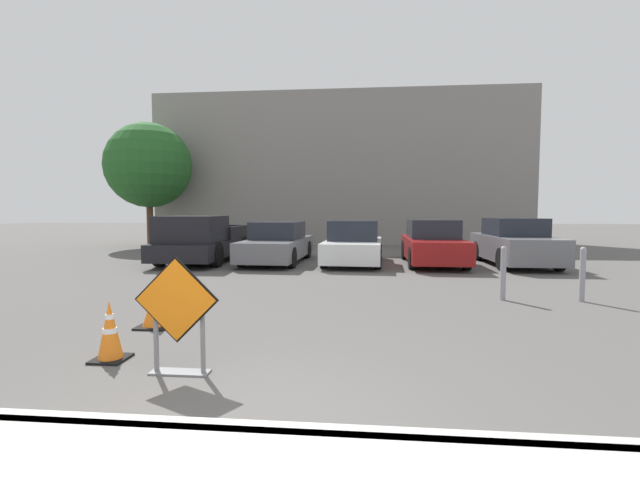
{
  "coord_description": "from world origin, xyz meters",
  "views": [
    {
      "loc": [
        0.93,
        -3.11,
        1.79
      ],
      "look_at": [
        -0.02,
        6.92,
        1.1
      ],
      "focal_mm": 24.0,
      "sensor_mm": 36.0,
      "label": 1
    }
  ],
  "objects_px": {
    "traffic_cone_third": "(173,293)",
    "parked_car_third": "(433,244)",
    "parked_car_nearest": "(278,244)",
    "bollard_nearest": "(503,272)",
    "parked_car_second": "(354,244)",
    "traffic_cone_nearest": "(110,331)",
    "parked_car_fourth": "(515,243)",
    "pickup_truck": "(201,241)",
    "traffic_cone_second": "(155,309)",
    "road_closed_sign": "(177,312)",
    "bollard_second": "(582,273)"
  },
  "relations": [
    {
      "from": "road_closed_sign",
      "to": "traffic_cone_nearest",
      "type": "height_order",
      "value": "road_closed_sign"
    },
    {
      "from": "traffic_cone_nearest",
      "to": "bollard_nearest",
      "type": "xyz_separation_m",
      "value": [
        5.83,
        4.02,
        0.22
      ]
    },
    {
      "from": "traffic_cone_nearest",
      "to": "parked_car_fourth",
      "type": "height_order",
      "value": "parked_car_fourth"
    },
    {
      "from": "parked_car_nearest",
      "to": "bollard_second",
      "type": "xyz_separation_m",
      "value": [
        7.22,
        -5.83,
        -0.08
      ]
    },
    {
      "from": "road_closed_sign",
      "to": "parked_car_third",
      "type": "distance_m",
      "value": 11.07
    },
    {
      "from": "traffic_cone_nearest",
      "to": "parked_car_nearest",
      "type": "xyz_separation_m",
      "value": [
        0.11,
        9.85,
        0.3
      ]
    },
    {
      "from": "traffic_cone_second",
      "to": "bollard_nearest",
      "type": "relative_size",
      "value": 0.53
    },
    {
      "from": "traffic_cone_nearest",
      "to": "traffic_cone_second",
      "type": "height_order",
      "value": "traffic_cone_nearest"
    },
    {
      "from": "road_closed_sign",
      "to": "bollard_second",
      "type": "xyz_separation_m",
      "value": [
        6.33,
        4.39,
        -0.13
      ]
    },
    {
      "from": "traffic_cone_nearest",
      "to": "traffic_cone_third",
      "type": "distance_m",
      "value": 2.7
    },
    {
      "from": "traffic_cone_second",
      "to": "parked_car_second",
      "type": "bearing_deg",
      "value": 70.36
    },
    {
      "from": "traffic_cone_second",
      "to": "parked_car_nearest",
      "type": "xyz_separation_m",
      "value": [
        0.28,
        8.4,
        0.37
      ]
    },
    {
      "from": "road_closed_sign",
      "to": "traffic_cone_nearest",
      "type": "xyz_separation_m",
      "value": [
        -1.0,
        0.36,
        -0.35
      ]
    },
    {
      "from": "parked_car_second",
      "to": "bollard_nearest",
      "type": "height_order",
      "value": "parked_car_second"
    },
    {
      "from": "pickup_truck",
      "to": "parked_car_second",
      "type": "xyz_separation_m",
      "value": [
        5.28,
        0.07,
        -0.07
      ]
    },
    {
      "from": "road_closed_sign",
      "to": "traffic_cone_nearest",
      "type": "bearing_deg",
      "value": 160.0
    },
    {
      "from": "traffic_cone_third",
      "to": "bollard_nearest",
      "type": "distance_m",
      "value": 6.41
    },
    {
      "from": "parked_car_fourth",
      "to": "pickup_truck",
      "type": "bearing_deg",
      "value": 0.69
    },
    {
      "from": "bollard_nearest",
      "to": "bollard_second",
      "type": "height_order",
      "value": "bollard_nearest"
    },
    {
      "from": "traffic_cone_second",
      "to": "parked_car_fourth",
      "type": "distance_m",
      "value": 11.7
    },
    {
      "from": "traffic_cone_nearest",
      "to": "pickup_truck",
      "type": "relative_size",
      "value": 0.14
    },
    {
      "from": "parked_car_second",
      "to": "parked_car_fourth",
      "type": "relative_size",
      "value": 0.97
    },
    {
      "from": "parked_car_nearest",
      "to": "parked_car_third",
      "type": "bearing_deg",
      "value": -177.82
    },
    {
      "from": "road_closed_sign",
      "to": "parked_car_second",
      "type": "height_order",
      "value": "parked_car_second"
    },
    {
      "from": "traffic_cone_nearest",
      "to": "bollard_nearest",
      "type": "height_order",
      "value": "bollard_nearest"
    },
    {
      "from": "traffic_cone_nearest",
      "to": "traffic_cone_third",
      "type": "relative_size",
      "value": 1.23
    },
    {
      "from": "traffic_cone_third",
      "to": "parked_car_third",
      "type": "bearing_deg",
      "value": 50.8
    },
    {
      "from": "road_closed_sign",
      "to": "bollard_second",
      "type": "distance_m",
      "value": 7.7
    },
    {
      "from": "parked_car_second",
      "to": "bollard_nearest",
      "type": "relative_size",
      "value": 3.79
    },
    {
      "from": "road_closed_sign",
      "to": "traffic_cone_nearest",
      "type": "relative_size",
      "value": 1.8
    },
    {
      "from": "pickup_truck",
      "to": "traffic_cone_second",
      "type": "bearing_deg",
      "value": 104.92
    },
    {
      "from": "traffic_cone_second",
      "to": "parked_car_nearest",
      "type": "distance_m",
      "value": 8.41
    },
    {
      "from": "pickup_truck",
      "to": "bollard_nearest",
      "type": "relative_size",
      "value": 4.91
    },
    {
      "from": "bollard_nearest",
      "to": "road_closed_sign",
      "type": "bearing_deg",
      "value": -137.71
    },
    {
      "from": "road_closed_sign",
      "to": "traffic_cone_second",
      "type": "height_order",
      "value": "road_closed_sign"
    },
    {
      "from": "traffic_cone_nearest",
      "to": "parked_car_third",
      "type": "relative_size",
      "value": 0.16
    },
    {
      "from": "traffic_cone_third",
      "to": "pickup_truck",
      "type": "distance_m",
      "value": 7.25
    },
    {
      "from": "pickup_truck",
      "to": "parked_car_nearest",
      "type": "height_order",
      "value": "pickup_truck"
    },
    {
      "from": "pickup_truck",
      "to": "parked_car_fourth",
      "type": "bearing_deg",
      "value": 179.87
    },
    {
      "from": "traffic_cone_third",
      "to": "bollard_second",
      "type": "relative_size",
      "value": 0.54
    },
    {
      "from": "parked_car_second",
      "to": "bollard_second",
      "type": "relative_size",
      "value": 3.79
    },
    {
      "from": "traffic_cone_nearest",
      "to": "pickup_truck",
      "type": "height_order",
      "value": "pickup_truck"
    },
    {
      "from": "parked_car_nearest",
      "to": "bollard_nearest",
      "type": "distance_m",
      "value": 8.17
    },
    {
      "from": "road_closed_sign",
      "to": "traffic_cone_third",
      "type": "xyz_separation_m",
      "value": [
        -1.43,
        3.03,
        -0.41
      ]
    },
    {
      "from": "parked_car_nearest",
      "to": "bollard_nearest",
      "type": "xyz_separation_m",
      "value": [
        5.72,
        -5.83,
        -0.08
      ]
    },
    {
      "from": "parked_car_nearest",
      "to": "parked_car_third",
      "type": "distance_m",
      "value": 5.28
    },
    {
      "from": "traffic_cone_second",
      "to": "bollard_second",
      "type": "height_order",
      "value": "bollard_second"
    },
    {
      "from": "road_closed_sign",
      "to": "traffic_cone_third",
      "type": "height_order",
      "value": "road_closed_sign"
    },
    {
      "from": "traffic_cone_third",
      "to": "parked_car_second",
      "type": "xyz_separation_m",
      "value": [
        3.18,
        7.0,
        0.38
      ]
    },
    {
      "from": "pickup_truck",
      "to": "parked_car_third",
      "type": "bearing_deg",
      "value": -179.69
    }
  ]
}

